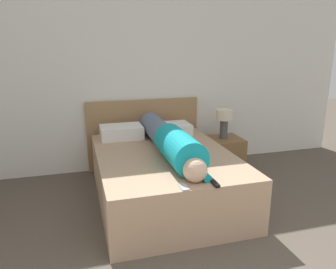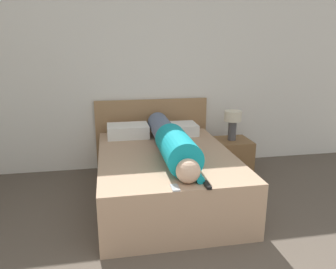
# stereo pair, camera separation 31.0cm
# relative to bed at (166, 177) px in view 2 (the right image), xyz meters

# --- Properties ---
(wall_back) EXTENTS (5.93, 0.06, 2.60)m
(wall_back) POSITION_rel_bed_xyz_m (0.11, 1.15, 1.02)
(wall_back) COLOR white
(wall_back) RESTS_ON ground_plane
(bed) EXTENTS (1.43, 1.92, 0.55)m
(bed) POSITION_rel_bed_xyz_m (0.00, 0.00, 0.00)
(bed) COLOR tan
(bed) RESTS_ON ground_plane
(headboard) EXTENTS (1.55, 0.04, 0.96)m
(headboard) POSITION_rel_bed_xyz_m (0.00, 1.08, 0.21)
(headboard) COLOR #A37A51
(headboard) RESTS_ON ground_plane
(nightstand) EXTENTS (0.50, 0.45, 0.45)m
(nightstand) POSITION_rel_bed_xyz_m (1.02, 0.67, -0.05)
(nightstand) COLOR brown
(nightstand) RESTS_ON ground_plane
(table_lamp) EXTENTS (0.22, 0.22, 0.40)m
(table_lamp) POSITION_rel_bed_xyz_m (1.02, 0.67, 0.44)
(table_lamp) COLOR #4C4C51
(table_lamp) RESTS_ON nightstand
(person_lying) EXTENTS (0.33, 1.82, 0.33)m
(person_lying) POSITION_rel_bed_xyz_m (0.05, -0.05, 0.42)
(person_lying) COLOR #DBB293
(person_lying) RESTS_ON bed
(pillow_near_headboard) EXTENTS (0.51, 0.36, 0.16)m
(pillow_near_headboard) POSITION_rel_bed_xyz_m (-0.36, 0.73, 0.35)
(pillow_near_headboard) COLOR white
(pillow_near_headboard) RESTS_ON bed
(pillow_second) EXTENTS (0.49, 0.36, 0.14)m
(pillow_second) POSITION_rel_bed_xyz_m (0.29, 0.73, 0.35)
(pillow_second) COLOR white
(pillow_second) RESTS_ON bed
(tv_remote) EXTENTS (0.04, 0.15, 0.02)m
(tv_remote) POSITION_rel_bed_xyz_m (0.19, -0.90, 0.29)
(tv_remote) COLOR black
(tv_remote) RESTS_ON bed
(cell_phone) EXTENTS (0.06, 0.13, 0.01)m
(cell_phone) POSITION_rel_bed_xyz_m (-0.08, -0.89, 0.28)
(cell_phone) COLOR #B2B7BC
(cell_phone) RESTS_ON bed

